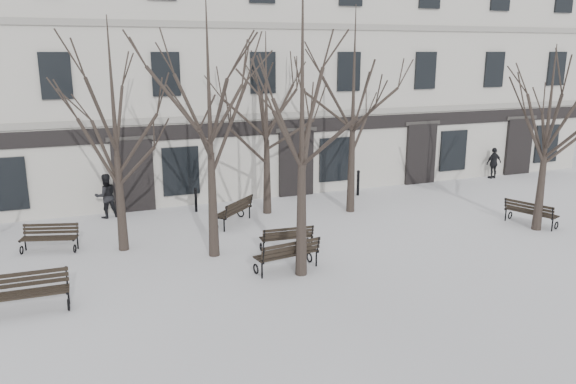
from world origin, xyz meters
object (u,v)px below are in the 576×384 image
tree_3 (549,117)px  bench_5 (530,212)px  bench_0 (27,292)px  bench_1 (288,254)px  bench_3 (50,237)px  tree_1 (209,99)px  bench_2 (287,237)px  bench_4 (234,211)px  tree_2 (302,88)px

tree_3 → bench_5: tree_3 is taller
tree_3 → bench_0: bearing=-178.1°
bench_1 → bench_3: bench_1 is taller
tree_1 → bench_0: (-5.25, -2.19, -4.36)m
bench_1 → bench_2: (0.60, 1.62, -0.07)m
bench_0 → bench_3: (0.42, 4.51, -0.06)m
bench_4 → bench_5: bench_4 is taller
bench_4 → bench_5: 10.96m
bench_1 → bench_4: bench_4 is taller
tree_1 → bench_5: size_ratio=4.04×
tree_1 → bench_5: 12.52m
tree_1 → tree_3: size_ratio=1.20×
tree_3 → bench_2: 9.98m
tree_2 → bench_3: tree_2 is taller
tree_1 → bench_4: 5.46m
bench_4 → bench_5: size_ratio=0.97×
bench_3 → tree_3: bearing=3.0°
tree_1 → bench_1: bearing=-50.1°
tree_1 → tree_3: bearing=-8.0°
bench_1 → bench_2: bench_1 is taller
tree_3 → bench_4: tree_3 is taller
bench_3 → tree_2: bearing=-18.4°
tree_1 → bench_1: tree_1 is taller
bench_3 → tree_1: bearing=-9.1°
bench_0 → bench_3: size_ratio=1.08×
tree_1 → bench_2: tree_1 is taller
tree_1 → tree_3: tree_1 is taller
bench_1 → bench_5: bench_1 is taller
tree_1 → bench_1: (1.70, -2.04, -4.36)m
tree_2 → bench_1: 4.80m
tree_2 → tree_3: (9.56, 0.80, -1.25)m
bench_1 → bench_3: (-6.53, 4.36, -0.05)m
bench_0 → bench_3: bench_0 is taller
bench_0 → bench_4: bench_4 is taller
bench_0 → bench_5: bench_0 is taller
bench_2 → bench_4: bearing=-72.5°
tree_2 → bench_3: 9.59m
tree_1 → bench_1: size_ratio=3.89×
bench_0 → bench_4: (6.75, 5.12, 0.00)m
tree_3 → bench_0: size_ratio=3.30×
tree_1 → bench_3: tree_1 is taller
bench_0 → tree_2: bearing=-0.7°
tree_1 → bench_1: 5.11m
bench_2 → bench_3: bench_3 is taller
bench_4 → bench_2: bearing=60.0°
tree_2 → bench_2: size_ratio=4.90×
tree_1 → tree_2: 3.15m
tree_1 → tree_2: tree_2 is taller
bench_0 → bench_2: 7.75m
bench_4 → bench_1: bearing=48.9°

